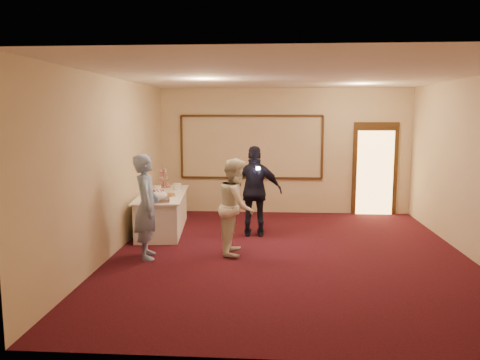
{
  "coord_description": "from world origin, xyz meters",
  "views": [
    {
      "loc": [
        -0.32,
        -7.79,
        2.37
      ],
      "look_at": [
        -0.9,
        0.93,
        1.15
      ],
      "focal_mm": 35.0,
      "sensor_mm": 36.0,
      "label": 1
    }
  ],
  "objects_px": {
    "plate_stack_b": "(177,187)",
    "plate_stack_a": "(157,190)",
    "buffet_table": "(163,212)",
    "tart": "(169,195)",
    "man": "(147,206)",
    "woman": "(236,206)",
    "guest": "(255,191)",
    "pavlova_tray": "(159,197)",
    "cupcake_stand": "(163,180)"
  },
  "relations": [
    {
      "from": "cupcake_stand",
      "to": "tart",
      "type": "xyz_separation_m",
      "value": [
        0.38,
        -1.17,
        -0.14
      ]
    },
    {
      "from": "tart",
      "to": "man",
      "type": "bearing_deg",
      "value": -91.48
    },
    {
      "from": "plate_stack_a",
      "to": "man",
      "type": "height_order",
      "value": "man"
    },
    {
      "from": "cupcake_stand",
      "to": "woman",
      "type": "height_order",
      "value": "woman"
    },
    {
      "from": "plate_stack_b",
      "to": "tart",
      "type": "distance_m",
      "value": 0.77
    },
    {
      "from": "pavlova_tray",
      "to": "tart",
      "type": "xyz_separation_m",
      "value": [
        0.08,
        0.55,
        -0.06
      ]
    },
    {
      "from": "buffet_table",
      "to": "pavlova_tray",
      "type": "height_order",
      "value": "pavlova_tray"
    },
    {
      "from": "woman",
      "to": "pavlova_tray",
      "type": "bearing_deg",
      "value": 68.34
    },
    {
      "from": "buffet_table",
      "to": "man",
      "type": "bearing_deg",
      "value": -84.61
    },
    {
      "from": "buffet_table",
      "to": "tart",
      "type": "xyz_separation_m",
      "value": [
        0.21,
        -0.32,
        0.41
      ]
    },
    {
      "from": "plate_stack_b",
      "to": "guest",
      "type": "distance_m",
      "value": 1.85
    },
    {
      "from": "cupcake_stand",
      "to": "man",
      "type": "distance_m",
      "value": 2.72
    },
    {
      "from": "plate_stack_a",
      "to": "man",
      "type": "distance_m",
      "value": 1.92
    },
    {
      "from": "man",
      "to": "guest",
      "type": "bearing_deg",
      "value": -62.81
    },
    {
      "from": "buffet_table",
      "to": "plate_stack_a",
      "type": "bearing_deg",
      "value": 157.64
    },
    {
      "from": "pavlova_tray",
      "to": "woman",
      "type": "relative_size",
      "value": 0.36
    },
    {
      "from": "man",
      "to": "plate_stack_a",
      "type": "bearing_deg",
      "value": -5.58
    },
    {
      "from": "buffet_table",
      "to": "woman",
      "type": "xyz_separation_m",
      "value": [
        1.63,
        -1.49,
        0.43
      ]
    },
    {
      "from": "man",
      "to": "guest",
      "type": "relative_size",
      "value": 0.98
    },
    {
      "from": "pavlova_tray",
      "to": "buffet_table",
      "type": "bearing_deg",
      "value": 98.9
    },
    {
      "from": "cupcake_stand",
      "to": "plate_stack_a",
      "type": "xyz_separation_m",
      "value": [
        0.05,
        -0.8,
        -0.09
      ]
    },
    {
      "from": "man",
      "to": "woman",
      "type": "bearing_deg",
      "value": -90.33
    },
    {
      "from": "pavlova_tray",
      "to": "guest",
      "type": "bearing_deg",
      "value": 17.67
    },
    {
      "from": "plate_stack_b",
      "to": "buffet_table",
      "type": "bearing_deg",
      "value": -117.18
    },
    {
      "from": "buffet_table",
      "to": "tart",
      "type": "relative_size",
      "value": 8.99
    },
    {
      "from": "plate_stack_a",
      "to": "plate_stack_b",
      "type": "distance_m",
      "value": 0.53
    },
    {
      "from": "pavlova_tray",
      "to": "plate_stack_b",
      "type": "height_order",
      "value": "pavlova_tray"
    },
    {
      "from": "woman",
      "to": "plate_stack_a",
      "type": "bearing_deg",
      "value": 49.4
    },
    {
      "from": "cupcake_stand",
      "to": "tart",
      "type": "bearing_deg",
      "value": -71.84
    },
    {
      "from": "pavlova_tray",
      "to": "guest",
      "type": "height_order",
      "value": "guest"
    },
    {
      "from": "pavlova_tray",
      "to": "tart",
      "type": "distance_m",
      "value": 0.56
    },
    {
      "from": "plate_stack_b",
      "to": "woman",
      "type": "relative_size",
      "value": 0.11
    },
    {
      "from": "cupcake_stand",
      "to": "plate_stack_a",
      "type": "relative_size",
      "value": 2.57
    },
    {
      "from": "plate_stack_a",
      "to": "tart",
      "type": "relative_size",
      "value": 0.65
    },
    {
      "from": "man",
      "to": "guest",
      "type": "distance_m",
      "value": 2.33
    },
    {
      "from": "tart",
      "to": "buffet_table",
      "type": "bearing_deg",
      "value": 123.64
    },
    {
      "from": "buffet_table",
      "to": "pavlova_tray",
      "type": "bearing_deg",
      "value": -81.1
    },
    {
      "from": "cupcake_stand",
      "to": "woman",
      "type": "xyz_separation_m",
      "value": [
        1.8,
        -2.33,
        -0.11
      ]
    },
    {
      "from": "buffet_table",
      "to": "plate_stack_b",
      "type": "height_order",
      "value": "plate_stack_b"
    },
    {
      "from": "pavlova_tray",
      "to": "man",
      "type": "bearing_deg",
      "value": -87.77
    },
    {
      "from": "woman",
      "to": "man",
      "type": "bearing_deg",
      "value": 104.65
    },
    {
      "from": "buffet_table",
      "to": "guest",
      "type": "height_order",
      "value": "guest"
    },
    {
      "from": "pavlova_tray",
      "to": "cupcake_stand",
      "type": "relative_size",
      "value": 1.3
    },
    {
      "from": "plate_stack_a",
      "to": "man",
      "type": "relative_size",
      "value": 0.1
    },
    {
      "from": "tart",
      "to": "guest",
      "type": "distance_m",
      "value": 1.71
    },
    {
      "from": "guest",
      "to": "woman",
      "type": "bearing_deg",
      "value": 75.14
    },
    {
      "from": "plate_stack_b",
      "to": "plate_stack_a",
      "type": "bearing_deg",
      "value": -131.22
    },
    {
      "from": "buffet_table",
      "to": "cupcake_stand",
      "type": "distance_m",
      "value": 1.02
    },
    {
      "from": "cupcake_stand",
      "to": "guest",
      "type": "height_order",
      "value": "guest"
    },
    {
      "from": "buffet_table",
      "to": "guest",
      "type": "relative_size",
      "value": 1.37
    }
  ]
}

